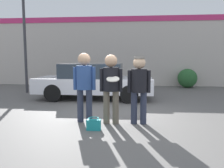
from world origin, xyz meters
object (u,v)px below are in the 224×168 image
object	(u,v)px
person_right	(139,84)
street_lamp	(28,22)
parked_car_near	(94,81)
shrub	(187,78)
handbag	(94,124)
person_middle_with_frisbee	(111,83)
person_left	(84,81)

from	to	relation	value
person_right	street_lamp	size ratio (longest dim) A/B	0.31
parked_car_near	street_lamp	size ratio (longest dim) A/B	0.85
street_lamp	shrub	bearing A→B (deg)	18.30
person_right	handbag	distance (m)	1.40
person_middle_with_frisbee	person_right	bearing A→B (deg)	4.22
person_right	person_left	bearing A→B (deg)	178.31
person_left	street_lamp	bearing A→B (deg)	128.32
person_right	street_lamp	bearing A→B (deg)	137.07
person_left	parked_car_near	xyz separation A→B (m)	(-0.35, 3.22, -0.31)
person_middle_with_frisbee	handbag	bearing A→B (deg)	-122.22
street_lamp	person_middle_with_frisbee	bearing A→B (deg)	-47.40
handbag	street_lamp	bearing A→B (deg)	127.24
person_middle_with_frisbee	street_lamp	size ratio (longest dim) A/B	0.32
person_right	parked_car_near	distance (m)	3.66
street_lamp	handbag	world-z (taller)	street_lamp
shrub	handbag	size ratio (longest dim) A/B	3.42
shrub	person_right	bearing A→B (deg)	-111.86
person_right	parked_car_near	world-z (taller)	person_right
person_right	handbag	xyz separation A→B (m)	(-0.98, -0.57, -0.83)
person_left	handbag	world-z (taller)	person_left
person_left	handbag	bearing A→B (deg)	-61.65
person_middle_with_frisbee	parked_car_near	world-z (taller)	person_middle_with_frisbee
person_left	person_middle_with_frisbee	size ratio (longest dim) A/B	1.02
person_middle_with_frisbee	handbag	xyz separation A→B (m)	(-0.33, -0.52, -0.84)
person_right	street_lamp	xyz separation A→B (m)	(-4.81, 4.48, 2.24)
person_middle_with_frisbee	handbag	world-z (taller)	person_middle_with_frisbee
person_right	person_middle_with_frisbee	bearing A→B (deg)	-175.78
parked_car_near	person_left	bearing A→B (deg)	-83.81
parked_car_near	handbag	size ratio (longest dim) A/B	14.72
person_middle_with_frisbee	street_lamp	bearing A→B (deg)	132.60
person_right	parked_car_near	size ratio (longest dim) A/B	0.36
shrub	person_middle_with_frisbee	bearing A→B (deg)	-116.15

